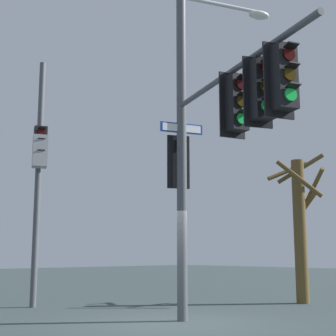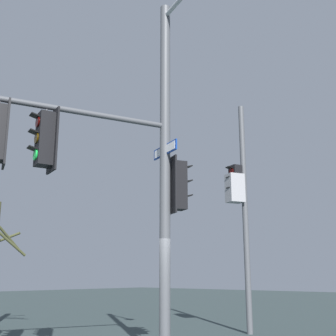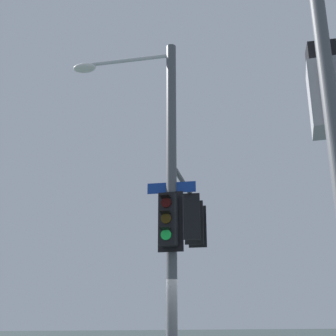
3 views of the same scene
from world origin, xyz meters
name	(u,v)px [view 3 (image 3 of 3)]	position (x,y,z in m)	size (l,w,h in m)	color
main_signal_pole_assembly	(179,206)	(0.02, 1.24, 4.41)	(4.44, 5.57, 8.16)	#4C4F54
secondary_pole_assembly	(330,115)	(0.71, -4.97, 4.15)	(0.60, 0.73, 7.30)	#4C4F54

